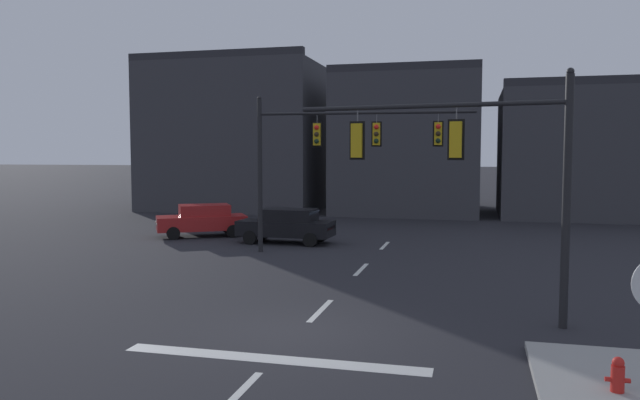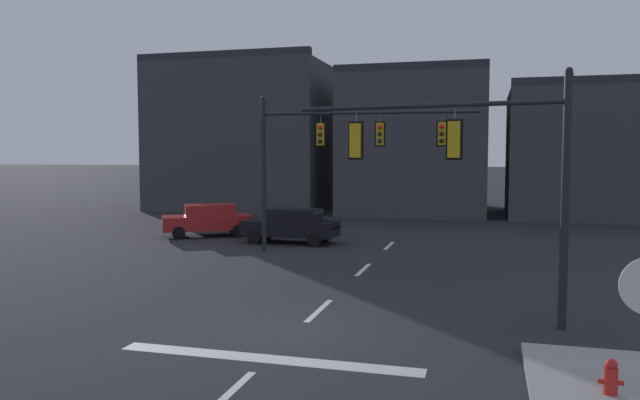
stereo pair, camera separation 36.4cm
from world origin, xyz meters
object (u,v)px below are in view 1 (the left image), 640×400
object	(u,v)px
fire_hydrant	(618,381)
car_lot_middle	(287,225)
signal_mast_near_side	(478,159)
car_lot_nearside	(202,220)
signal_mast_far_side	(329,146)

from	to	relation	value
fire_hydrant	car_lot_middle	bearing A→B (deg)	123.76
signal_mast_near_side	fire_hydrant	distance (m)	6.41
car_lot_middle	fire_hydrant	distance (m)	19.55
signal_mast_near_side	car_lot_nearside	distance (m)	18.71
signal_mast_far_side	car_lot_nearside	world-z (taller)	signal_mast_far_side
signal_mast_far_side	car_lot_nearside	distance (m)	9.08
car_lot_middle	fire_hydrant	xyz separation A→B (m)	(10.86, -16.25, -0.53)
signal_mast_far_side	car_lot_middle	world-z (taller)	signal_mast_far_side
signal_mast_near_side	car_lot_middle	world-z (taller)	signal_mast_near_side
car_lot_nearside	car_lot_middle	size ratio (longest dim) A/B	1.04
signal_mast_near_side	car_lot_nearside	world-z (taller)	signal_mast_near_side
signal_mast_far_side	fire_hydrant	distance (m)	16.52
signal_mast_near_side	signal_mast_far_side	world-z (taller)	signal_mast_far_side
signal_mast_near_side	car_lot_middle	distance (m)	14.70
signal_mast_near_side	signal_mast_far_side	distance (m)	10.77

